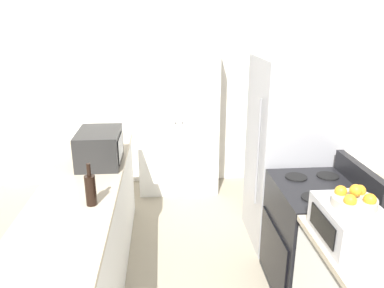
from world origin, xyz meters
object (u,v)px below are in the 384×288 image
stove (315,239)px  toaster_oven (350,224)px  refrigerator (290,154)px  wine_bottle (91,189)px  microwave (100,147)px  pantry_cabinet (178,116)px  fruit_bowl (354,199)px

stove → toaster_oven: bearing=-100.9°
refrigerator → toaster_oven: bearing=-96.1°
stove → wine_bottle: wine_bottle is taller
refrigerator → toaster_oven: refrigerator is taller
toaster_oven → refrigerator: bearing=83.9°
microwave → toaster_oven: microwave is taller
pantry_cabinet → stove: bearing=-63.6°
wine_bottle → toaster_oven: 1.62m
refrigerator → toaster_oven: size_ratio=4.00×
stove → toaster_oven: 0.90m
toaster_oven → pantry_cabinet: bearing=107.6°
pantry_cabinet → refrigerator: size_ratio=1.08×
pantry_cabinet → toaster_oven: size_ratio=4.32×
toaster_oven → microwave: bearing=140.4°
pantry_cabinet → microwave: size_ratio=3.98×
pantry_cabinet → wine_bottle: size_ratio=6.48×
refrigerator → wine_bottle: size_ratio=6.00×
stove → microwave: bearing=160.3°
toaster_oven → fruit_bowl: bearing=53.4°
toaster_oven → fruit_bowl: fruit_bowl is taller
refrigerator → wine_bottle: 1.92m
microwave → toaster_oven: 2.04m
pantry_cabinet → toaster_oven: pantry_cabinet is taller
microwave → refrigerator: bearing=5.6°
refrigerator → wine_bottle: (-1.68, -0.93, 0.14)m
pantry_cabinet → toaster_oven: (0.85, -2.68, 0.06)m
toaster_oven → fruit_bowl: (0.01, 0.02, 0.15)m
refrigerator → microwave: (-1.73, -0.17, 0.17)m
pantry_cabinet → stove: 2.27m
pantry_cabinet → stove: pantry_cabinet is taller
pantry_cabinet → fruit_bowl: pantry_cabinet is taller
stove → refrigerator: bearing=88.3°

